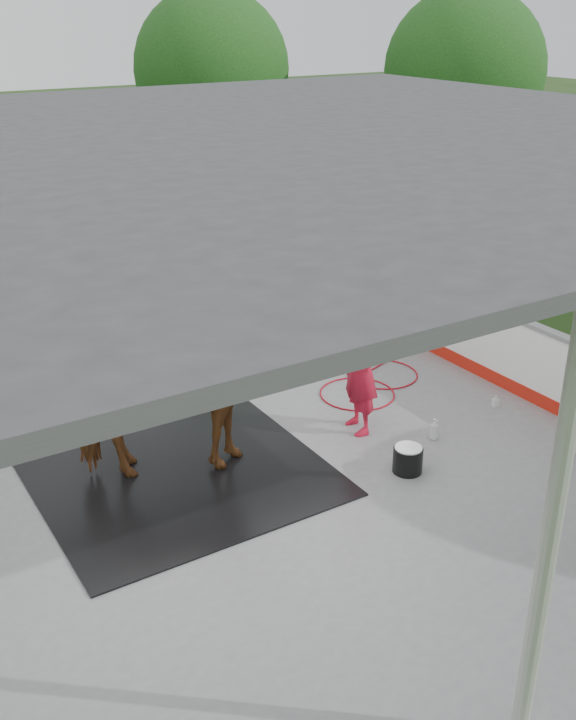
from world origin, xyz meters
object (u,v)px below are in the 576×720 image
dasher_board (503,351)px  horse (175,399)px  handler (361,368)px  wash_bucket (408,459)px

dasher_board → horse: bearing=177.7°
handler → horse: bearing=-85.7°
dasher_board → wash_bucket: (-2.80, -1.19, -0.37)m
horse → handler: 2.56m
dasher_board → wash_bucket: size_ratio=21.75×
horse → handler: size_ratio=1.31×
horse → wash_bucket: size_ratio=6.57×
dasher_board → wash_bucket: dasher_board is taller
wash_bucket → handler: bearing=83.9°
dasher_board → handler: bearing=-179.7°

